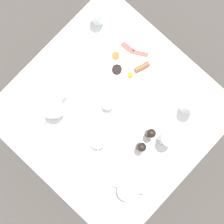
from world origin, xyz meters
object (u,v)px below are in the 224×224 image
Objects in this scene: water_glass_tall at (167,139)px; water_glass_short at (189,106)px; napkin_folded at (150,106)px; breakfast_plate at (129,63)px; creamer_jug at (108,104)px; teacup_with_saucer_left at (98,141)px; fork_by_plate at (81,56)px; wine_glass_spare at (97,15)px; knife_by_plate at (62,159)px; teapot_near at (54,108)px; teapot_far at (128,189)px; pepper_grinder at (150,133)px; salt_grinder at (141,147)px.

water_glass_short is at bearing -82.16° from water_glass_tall.
breakfast_plate is at bearing -21.39° from napkin_folded.
water_glass_short is at bearing -138.88° from creamer_jug.
teacup_with_saucer_left is (-0.17, 0.44, 0.02)m from breakfast_plate.
napkin_folded is at bearing -138.78° from creamer_jug.
water_glass_short is 0.66m from fork_by_plate.
wine_glass_spare is 0.66× the size of knife_by_plate.
knife_by_plate is at bearing 123.44° from fork_by_plate.
teacup_with_saucer_left is at bearing 92.89° from teapot_near.
teapot_far is 0.46m from napkin_folded.
pepper_grinder is (-0.65, 0.28, -0.00)m from wine_glass_spare.
knife_by_plate is (0.36, 0.14, -0.05)m from teapot_far.
wine_glass_spare is 0.81m from knife_by_plate.
salt_grinder is (0.07, 0.12, -0.00)m from water_glass_tall.
teacup_with_saucer_left is at bearing 63.99° from water_glass_short.
creamer_jug is at bearing 139.59° from wine_glass_spare.
pepper_grinder is at bearing 114.83° from teapot_near.
teapot_near is 0.34m from fork_by_plate.
knife_by_plate is (-0.21, 0.17, -0.05)m from teapot_near.
water_glass_short is 0.74m from knife_by_plate.
creamer_jug is at bearing 134.24° from teapot_near.
water_glass_short is (-0.52, -0.50, 0.03)m from teapot_near.
water_glass_short is at bearing -114.38° from knife_by_plate.
creamer_jug is 0.71× the size of salt_grinder.
water_glass_short is at bearing -96.83° from salt_grinder.
fork_by_plate is (-0.07, 0.22, -0.06)m from wine_glass_spare.
water_glass_tall is 1.12× the size of salt_grinder.
knife_by_plate is at bearing 54.22° from water_glass_tall.
breakfast_plate is 0.65m from knife_by_plate.
creamer_jug is (-0.19, -0.21, -0.02)m from teapot_near.
water_glass_tall is at bearing -134.99° from teacup_with_saucer_left.
wine_glass_spare is at bearing -29.07° from salt_grinder.
napkin_folded is at bearing 158.61° from breakfast_plate.
teapot_near is 0.30m from teacup_with_saucer_left.
breakfast_plate is 0.27m from creamer_jug.
creamer_jug is (0.38, -0.25, -0.02)m from teapot_far.
wine_glass_spare is at bearing -23.42° from pepper_grinder.
pepper_grinder is at bearing 148.09° from breakfast_plate.
wine_glass_spare is 0.75m from salt_grinder.
water_glass_tall is 0.77m from wine_glass_spare.
salt_grinder reaches higher than fork_by_plate.
napkin_folded is at bearing -24.91° from water_glass_tall.
breakfast_plate is at bearing 167.98° from wine_glass_spare.
salt_grinder reaches higher than knife_by_plate.
teapot_far is 0.29m from teacup_with_saucer_left.
water_glass_short is 1.29× the size of pepper_grinder.
breakfast_plate is at bearing -31.91° from pepper_grinder.
water_glass_tall reaches higher than wine_glass_spare.
breakfast_plate is 0.41m from pepper_grinder.
creamer_jug is at bearing -63.12° from teapot_far.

